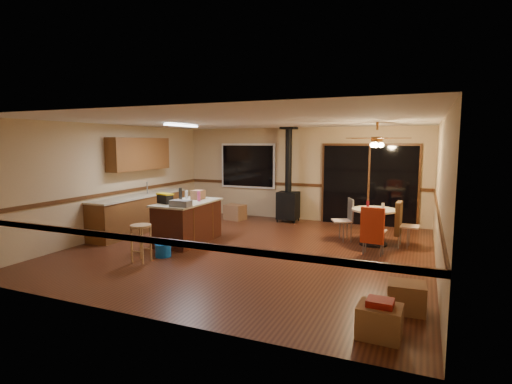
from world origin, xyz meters
The scene contains 35 objects.
floor centered at (0.00, 0.00, 0.00)m, with size 7.00×7.00×0.00m, color #4A2314.
ceiling centered at (0.00, 0.00, 2.60)m, with size 7.00×7.00×0.00m, color silver.
wall_back centered at (0.00, 3.50, 1.30)m, with size 7.00×7.00×0.00m, color tan.
wall_front centered at (0.00, -3.50, 1.30)m, with size 7.00×7.00×0.00m, color tan.
wall_left centered at (-3.50, 0.00, 1.30)m, with size 7.00×7.00×0.00m, color tan.
wall_right centered at (3.50, 0.00, 1.30)m, with size 7.00×7.00×0.00m, color tan.
chair_rail centered at (0.00, 0.00, 1.00)m, with size 7.00×7.00×0.08m, color #452511, non-canonical shape.
window centered at (-1.60, 3.45, 1.50)m, with size 1.72×0.10×1.32m, color black.
sliding_door centered at (1.90, 3.45, 1.05)m, with size 2.52×0.10×2.10m, color black.
lower_cabinets centered at (-3.20, 0.50, 0.43)m, with size 0.60×3.00×0.86m, color brown.
countertop centered at (-3.20, 0.50, 0.88)m, with size 0.64×3.04×0.04m, color #C1B796.
upper_cabinets centered at (-3.33, 0.70, 1.90)m, with size 0.35×2.00×0.80m, color brown.
kitchen_island centered at (-1.50, 0.00, 0.45)m, with size 0.88×1.68×0.90m.
wood_stove centered at (-0.20, 3.05, 0.73)m, with size 0.55×0.50×2.52m.
ceiling_fan centered at (2.29, 1.35, 2.21)m, with size 0.24×0.24×0.55m.
fluorescent_strip centered at (-1.80, 0.30, 2.56)m, with size 0.10×1.20×0.04m, color white.
toolbox_grey centered at (-1.25, -0.63, 0.96)m, with size 0.41×0.23×0.13m, color slate.
toolbox_black centered at (-1.79, -0.41, 0.99)m, with size 0.34×0.18×0.19m, color black.
toolbox_yellow_lid centered at (-1.79, -0.41, 1.10)m, with size 0.37×0.20×0.03m, color gold.
box_on_island centered at (-1.49, 0.42, 1.00)m, with size 0.22×0.31×0.20m, color brown.
bottle_dark centered at (-1.80, 0.18, 1.03)m, with size 0.08×0.08×0.27m, color black.
bottle_pink centered at (-1.32, 0.18, 1.01)m, with size 0.07×0.07×0.22m, color #D84C8C.
bottle_white centered at (-1.76, 0.37, 1.00)m, with size 0.07×0.07×0.20m, color white.
bar_stool centered at (-1.48, -1.59, 0.35)m, with size 0.38×0.38×0.69m, color tan.
blue_bucket centered at (-1.32, -1.17, 0.13)m, with size 0.30×0.30×0.25m, color blue.
dining_table centered at (2.29, 1.35, 0.53)m, with size 0.94×0.94×0.78m.
glass_red centered at (2.14, 1.45, 0.86)m, with size 0.06×0.06×0.16m, color #590C14.
glass_cream centered at (2.47, 1.30, 0.85)m, with size 0.06×0.06×0.15m, color beige.
chair_left centered at (1.69, 1.49, 0.59)m, with size 0.53×0.53×0.51m.
chair_near centered at (2.37, 0.46, 0.60)m, with size 0.47×0.51×0.70m.
chair_right centered at (2.81, 1.41, 0.60)m, with size 0.49×0.45×0.70m.
box_under_window centered at (-1.68, 2.74, 0.22)m, with size 0.54×0.43×0.43m, color brown.
box_corner_a centered at (2.85, -2.87, 0.18)m, with size 0.48×0.40×0.36m, color brown.
box_corner_b centered at (3.10, -2.02, 0.19)m, with size 0.47×0.40×0.38m, color brown.
box_small_red centered at (2.85, -2.87, 0.40)m, with size 0.29×0.24×0.08m, color maroon.
Camera 1 is at (3.24, -7.34, 2.17)m, focal length 28.00 mm.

